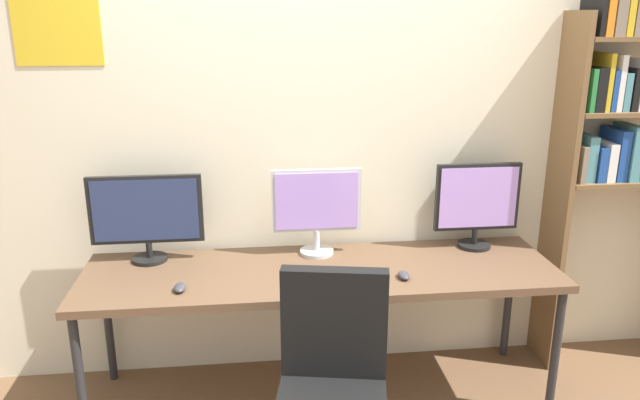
# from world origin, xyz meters

# --- Properties ---
(wall_back) EXTENTS (4.80, 0.11, 2.60)m
(wall_back) POSITION_xyz_m (-0.00, 1.02, 1.30)
(wall_back) COLOR beige
(wall_back) RESTS_ON ground_plane
(desk) EXTENTS (2.40, 0.68, 0.74)m
(desk) POSITION_xyz_m (0.00, 0.60, 0.69)
(desk) COLOR brown
(desk) RESTS_ON ground_plane
(bookshelf) EXTENTS (0.83, 0.28, 2.17)m
(bookshelf) POSITION_xyz_m (1.69, 0.83, 1.45)
(bookshelf) COLOR brown
(bookshelf) RESTS_ON ground_plane
(monitor_left) EXTENTS (0.57, 0.18, 0.46)m
(monitor_left) POSITION_xyz_m (-0.88, 0.81, 1.00)
(monitor_left) COLOR black
(monitor_left) RESTS_ON desk
(monitor_center) EXTENTS (0.47, 0.18, 0.47)m
(monitor_center) POSITION_xyz_m (0.00, 0.81, 1.01)
(monitor_center) COLOR silver
(monitor_center) RESTS_ON desk
(monitor_right) EXTENTS (0.46, 0.18, 0.47)m
(monitor_right) POSITION_xyz_m (0.88, 0.81, 1.00)
(monitor_right) COLOR black
(monitor_right) RESTS_ON desk
(keyboard_main) EXTENTS (0.32, 0.13, 0.02)m
(keyboard_main) POSITION_xyz_m (0.00, 0.37, 0.75)
(keyboard_main) COLOR #38383D
(keyboard_main) RESTS_ON desk
(mouse_left_side) EXTENTS (0.06, 0.10, 0.03)m
(mouse_left_side) POSITION_xyz_m (-0.68, 0.42, 0.76)
(mouse_left_side) COLOR #38383D
(mouse_left_side) RESTS_ON desk
(mouse_right_side) EXTENTS (0.06, 0.10, 0.03)m
(mouse_right_side) POSITION_xyz_m (0.39, 0.44, 0.76)
(mouse_right_side) COLOR #38383D
(mouse_right_side) RESTS_ON desk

